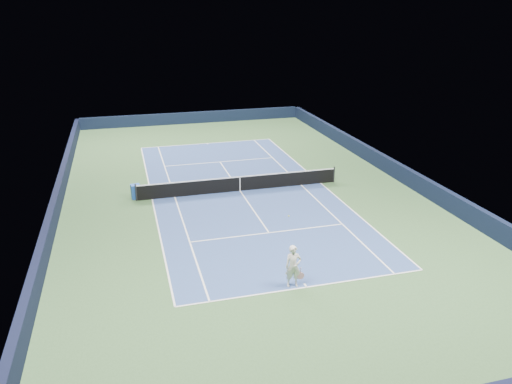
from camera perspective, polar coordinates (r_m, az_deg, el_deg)
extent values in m
plane|color=#33552E|center=(31.58, -1.84, 0.12)|extent=(40.00, 40.00, 0.00)
cube|color=black|center=(50.19, -7.22, 8.42)|extent=(22.00, 0.35, 1.10)
cube|color=black|center=(35.36, 15.48, 2.58)|extent=(0.35, 40.00, 1.10)
cube|color=black|center=(30.90, -21.76, -0.79)|extent=(0.35, 40.00, 1.10)
cube|color=navy|center=(31.58, -1.84, 0.13)|extent=(10.97, 23.77, 0.01)
cube|color=white|center=(42.69, -5.60, 5.56)|extent=(10.97, 0.08, 0.00)
cube|color=white|center=(21.32, 5.81, -10.77)|extent=(10.97, 0.08, 0.00)
cube|color=white|center=(33.20, 7.41, 1.02)|extent=(0.08, 23.77, 0.00)
cube|color=white|center=(30.86, -11.79, -0.81)|extent=(0.08, 23.77, 0.00)
cube|color=white|center=(32.71, 5.19, 0.81)|extent=(0.08, 23.77, 0.00)
cube|color=white|center=(30.95, -9.26, -0.57)|extent=(0.08, 23.77, 0.00)
cube|color=white|center=(37.50, -4.14, 3.46)|extent=(8.23, 0.08, 0.00)
cube|color=white|center=(25.88, 1.50, -4.67)|extent=(8.23, 0.08, 0.00)
cube|color=white|center=(31.58, -1.84, 0.14)|extent=(0.08, 12.80, 0.00)
cube|color=white|center=(42.54, -5.57, 5.51)|extent=(0.08, 0.30, 0.00)
cube|color=white|center=(21.44, 5.67, -10.57)|extent=(0.08, 0.30, 0.00)
cylinder|color=black|center=(30.65, -13.56, -0.05)|extent=(0.10, 0.10, 1.07)
cylinder|color=black|center=(33.37, 8.90, 2.00)|extent=(0.10, 0.10, 1.07)
cube|color=black|center=(31.42, -1.85, 0.90)|extent=(12.80, 0.03, 0.91)
cube|color=white|center=(31.26, -1.86, 1.74)|extent=(12.80, 0.04, 0.06)
cube|color=white|center=(31.42, -1.85, 0.90)|extent=(0.05, 0.04, 0.91)
cube|color=blue|center=(31.09, -13.58, 0.05)|extent=(0.60, 0.56, 0.88)
cube|color=silver|center=(31.09, -13.05, 0.12)|extent=(0.04, 0.39, 0.39)
imported|color=silver|center=(20.91, 4.27, -8.47)|extent=(0.72, 0.52, 1.85)
cylinder|color=pink|center=(21.08, 5.13, -8.96)|extent=(0.03, 0.03, 0.31)
cylinder|color=black|center=(21.20, 5.11, -9.52)|extent=(0.31, 0.02, 0.31)
cylinder|color=pink|center=(21.20, 5.11, -9.52)|extent=(0.33, 0.03, 0.33)
sphere|color=gold|center=(20.97, 3.76, -2.75)|extent=(0.07, 0.07, 0.07)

